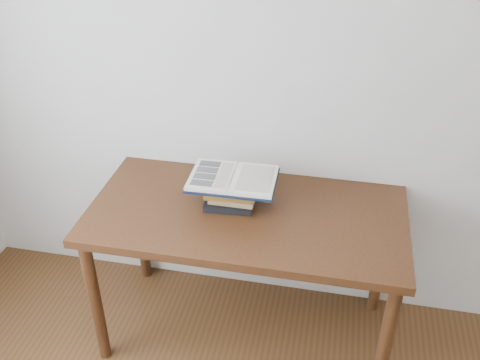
# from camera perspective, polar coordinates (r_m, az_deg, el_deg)

# --- Properties ---
(room_shell) EXTENTS (3.54, 3.54, 2.62)m
(room_shell) POSITION_cam_1_polar(r_m,az_deg,el_deg) (0.94, -14.93, -10.20)
(room_shell) COLOR beige
(room_shell) RESTS_ON ground
(desk) EXTENTS (1.47, 0.74, 0.79)m
(desk) POSITION_cam_1_polar(r_m,az_deg,el_deg) (2.54, 0.69, -5.14)
(desk) COLOR #3F260F
(desk) RESTS_ON ground
(book_stack) EXTENTS (0.26, 0.19, 0.13)m
(book_stack) POSITION_cam_1_polar(r_m,az_deg,el_deg) (2.49, -0.94, -1.43)
(book_stack) COLOR black
(book_stack) RESTS_ON desk
(open_book) EXTENTS (0.41, 0.29, 0.03)m
(open_book) POSITION_cam_1_polar(r_m,az_deg,el_deg) (2.45, -0.75, 0.14)
(open_book) COLOR black
(open_book) RESTS_ON book_stack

